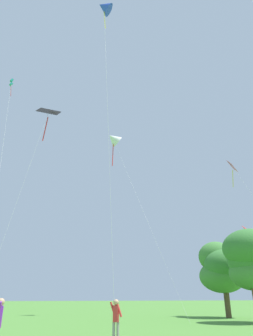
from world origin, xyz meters
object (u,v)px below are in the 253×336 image
(kite_black_large, at_px, (47,119))
(kite_pink_low, at_px, (234,172))
(kite_blue_delta, at_px, (104,8))
(kite_teal_box, at_px, (11,87))
(kite_white_distant, at_px, (113,139))
(tree_right_cluster, at_px, (251,259))
(tree_left_oak, at_px, (221,268))
(kite_red_high, at_px, (252,235))
(person_child_small, at_px, (116,317))

(kite_black_large, xyz_separation_m, kite_pink_low, (22.11, -1.87, -3.78))
(kite_black_large, distance_m, kite_blue_delta, 12.63)
(kite_teal_box, xyz_separation_m, kite_white_distant, (13.05, 3.38, -2.38))
(kite_white_distant, bearing_deg, kite_blue_delta, -110.81)
(kite_white_distant, xyz_separation_m, tree_right_cluster, (7.74, -13.34, -16.23))
(kite_blue_delta, bearing_deg, tree_left_oak, 29.90)
(kite_red_high, xyz_separation_m, tree_left_oak, (-2.13, 2.63, -3.04))
(kite_blue_delta, height_order, person_child_small, kite_blue_delta)
(kite_blue_delta, distance_m, tree_right_cluster, 24.35)
(kite_red_high, distance_m, kite_blue_delta, 25.34)
(person_child_small, height_order, tree_right_cluster, tree_right_cluster)
(kite_black_large, bearing_deg, kite_pink_low, -4.84)
(kite_pink_low, distance_m, tree_right_cluster, 14.09)
(tree_left_oak, height_order, tree_right_cluster, tree_left_oak)
(kite_teal_box, xyz_separation_m, kite_pink_low, (26.26, -3.07, -7.60))
(person_child_small, relative_size, tree_right_cluster, 0.24)
(kite_black_large, distance_m, kite_pink_low, 22.51)
(kite_teal_box, xyz_separation_m, person_child_small, (6.75, -17.46, -22.25))
(kite_white_distant, height_order, tree_right_cluster, kite_white_distant)
(kite_teal_box, xyz_separation_m, kite_red_high, (24.73, -6.02, -15.69))
(kite_white_distant, bearing_deg, kite_pink_low, -26.01)
(tree_left_oak, bearing_deg, kite_blue_delta, -150.10)
(kite_blue_delta, relative_size, tree_left_oak, 3.50)
(kite_pink_low, height_order, person_child_small, kite_pink_low)
(kite_teal_box, height_order, tree_right_cluster, kite_teal_box)
(kite_teal_box, distance_m, kite_black_large, 5.76)
(kite_pink_low, xyz_separation_m, tree_right_cluster, (-5.46, -6.89, -11.01))
(kite_teal_box, distance_m, tree_right_cluster, 29.63)
(kite_teal_box, relative_size, person_child_small, 14.27)
(kite_pink_low, relative_size, person_child_small, 9.99)
(person_child_small, bearing_deg, kite_teal_box, 111.14)
(tree_right_cluster, bearing_deg, kite_pink_low, 51.61)
(kite_red_high, distance_m, person_child_small, 22.30)
(kite_blue_delta, bearing_deg, kite_teal_box, 119.92)
(kite_teal_box, height_order, tree_left_oak, kite_teal_box)
(tree_left_oak, bearing_deg, kite_red_high, -50.98)
(kite_teal_box, height_order, kite_black_large, kite_teal_box)
(kite_pink_low, xyz_separation_m, kite_white_distant, (-13.20, 6.44, 5.22))
(person_child_small, bearing_deg, kite_white_distant, 73.18)
(kite_pink_low, xyz_separation_m, tree_left_oak, (-3.65, -0.33, -11.12))
(kite_teal_box, relative_size, tree_left_oak, 3.40)
(tree_left_oak, bearing_deg, kite_black_large, 173.20)
(kite_red_high, height_order, person_child_small, kite_red_high)
(kite_blue_delta, xyz_separation_m, tree_left_oak, (15.52, 8.92, -20.11))
(tree_left_oak, bearing_deg, person_child_small, -138.42)
(kite_blue_delta, height_order, kite_white_distant, kite_blue_delta)
(kite_black_large, xyz_separation_m, kite_red_high, (20.59, -4.83, -11.87))
(person_child_small, bearing_deg, kite_pink_low, 36.43)
(person_child_small, bearing_deg, tree_right_cluster, 28.11)
(kite_pink_low, height_order, kite_white_distant, kite_white_distant)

